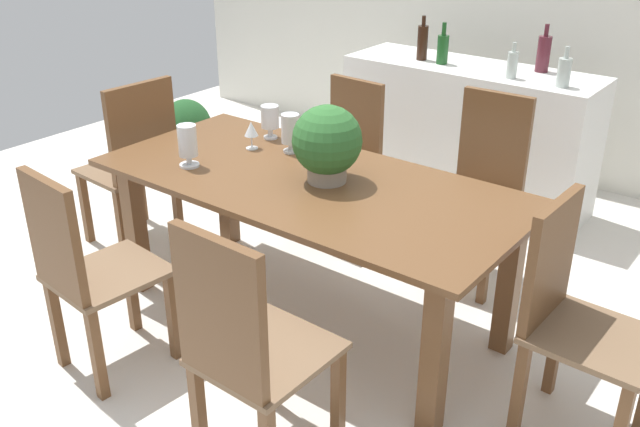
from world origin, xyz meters
name	(u,v)px	position (x,y,z in m)	size (l,w,h in m)	color
ground_plane	(310,315)	(0.00, 0.00, 0.00)	(7.04, 7.04, 0.00)	silver
dining_table	(309,202)	(0.00, 0.00, 0.65)	(2.08, 0.97, 0.76)	brown
chair_far_right	(483,180)	(0.47, 0.94, 0.56)	(0.44, 0.45, 1.03)	brown
chair_near_left	(85,268)	(-0.48, -0.94, 0.54)	(0.46, 0.50, 0.99)	brown
chair_head_end	(136,158)	(-1.29, -0.01, 0.57)	(0.48, 0.50, 1.03)	brown
chair_near_right	(245,345)	(0.47, -0.95, 0.57)	(0.44, 0.48, 1.04)	brown
chair_far_left	(344,150)	(-0.46, 0.93, 0.53)	(0.45, 0.49, 0.95)	brown
chair_foot_end	(571,312)	(1.29, 0.00, 0.54)	(0.48, 0.44, 0.99)	brown
flower_centerpiece	(327,143)	(0.08, 0.03, 0.96)	(0.33, 0.33, 0.37)	gray
crystal_vase_left	(270,118)	(-0.52, 0.32, 0.88)	(0.10, 0.10, 0.18)	silver
crystal_vase_center_near	(188,143)	(-0.57, -0.23, 0.89)	(0.10, 0.10, 0.21)	silver
crystal_vase_right	(290,130)	(-0.30, 0.23, 0.88)	(0.09, 0.09, 0.20)	silver
wine_glass	(251,130)	(-0.49, 0.14, 0.87)	(0.07, 0.07, 0.15)	silver
kitchen_counter	(466,135)	(-0.07, 1.81, 0.47)	(1.68, 0.55, 0.94)	white
wine_bottle_green	(512,64)	(0.25, 1.68, 1.02)	(0.06, 0.06, 0.22)	#B2BFB7
wine_bottle_dark	(564,72)	(0.57, 1.68, 1.03)	(0.08, 0.08, 0.24)	#B2BFB7
wine_bottle_clear	(443,48)	(-0.27, 1.75, 1.04)	(0.07, 0.07, 0.27)	#194C1E
wine_bottle_tall	(422,42)	(-0.43, 1.77, 1.06)	(0.07, 0.07, 0.29)	black
wine_bottle_amber	(544,53)	(0.33, 1.95, 1.05)	(0.08, 0.08, 0.30)	#511E28
potted_plant_floor	(187,129)	(-2.07, 1.08, 0.29)	(0.39, 0.39, 0.52)	#9E9384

